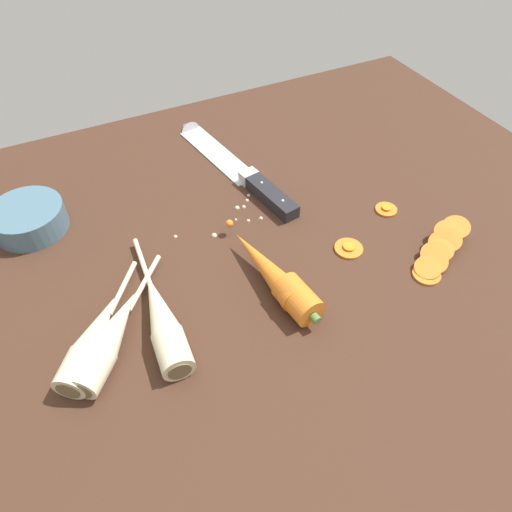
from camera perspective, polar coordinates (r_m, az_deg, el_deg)
ground_plane at (r=69.23cm, az=-0.73°, el=-0.88°), size 120.00×90.00×4.00cm
chefs_knife at (r=83.79cm, az=-3.24°, el=11.43°), size 9.19×34.77×4.18cm
whole_carrot at (r=62.35cm, az=2.46°, el=-2.35°), size 6.26×21.75×4.20cm
parsnip_front at (r=59.14cm, az=-17.65°, el=-9.66°), size 16.03×18.00×4.00cm
parsnip_mid_left at (r=59.10cm, az=-11.52°, el=-7.74°), size 4.83×24.04×4.00cm
parsnip_mid_right at (r=59.54cm, az=-19.55°, el=-9.89°), size 13.94×17.62×4.00cm
carrot_slice_stack at (r=71.58cm, az=21.80°, el=0.72°), size 12.32×8.03×3.91cm
carrot_slice_stray_near at (r=77.35cm, az=15.82°, el=5.66°), size 3.48×3.48×0.70cm
carrot_slice_stray_mid at (r=69.51cm, az=11.41°, el=1.02°), size 4.23×4.23×0.70cm
prep_bowl at (r=78.24cm, az=-26.33°, el=4.25°), size 11.00×11.00×4.00cm
mince_crumbs at (r=73.28cm, az=-2.93°, el=4.98°), size 14.82×6.99×0.84cm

